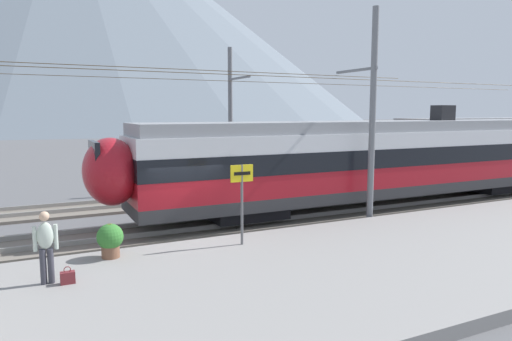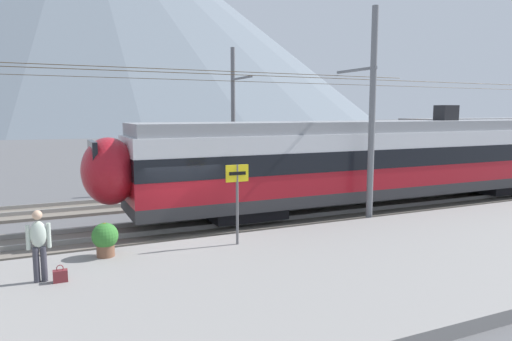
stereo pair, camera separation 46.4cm
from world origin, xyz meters
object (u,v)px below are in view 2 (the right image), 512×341
(handbag_beside_passenger, at_px, (60,276))
(potted_plant_platform_edge, at_px, (105,237))
(train_near_platform, at_px, (377,159))
(catenary_mast_far_side, at_px, (234,116))
(catenary_mast_mid, at_px, (370,114))
(passenger_walking, at_px, (39,242))
(platform_sign, at_px, (237,186))

(handbag_beside_passenger, height_order, potted_plant_platform_edge, potted_plant_platform_edge)
(train_near_platform, relative_size, catenary_mast_far_side, 0.61)
(train_near_platform, relative_size, handbag_beside_passenger, 58.30)
(catenary_mast_mid, xyz_separation_m, catenary_mast_far_side, (-1.66, 9.33, -0.14))
(train_near_platform, bearing_deg, catenary_mast_far_side, 116.59)
(catenary_mast_mid, height_order, handbag_beside_passenger, catenary_mast_mid)
(catenary_mast_far_side, bearing_deg, handbag_beside_passenger, -127.51)
(train_near_platform, relative_size, passenger_walking, 14.13)
(train_near_platform, bearing_deg, potted_plant_platform_edge, -165.13)
(catenary_mast_far_side, distance_m, platform_sign, 11.88)
(catenary_mast_far_side, xyz_separation_m, handbag_beside_passenger, (-9.23, -12.02, -3.57))
(train_near_platform, height_order, potted_plant_platform_edge, train_near_platform)
(platform_sign, bearing_deg, passenger_walking, -170.04)
(platform_sign, relative_size, handbag_beside_passenger, 5.82)
(train_near_platform, bearing_deg, platform_sign, -156.21)
(catenary_mast_mid, relative_size, platform_sign, 16.29)
(catenary_mast_mid, relative_size, potted_plant_platform_edge, 41.67)
(catenary_mast_far_side, xyz_separation_m, potted_plant_platform_edge, (-8.04, -10.47, -3.19))
(platform_sign, distance_m, handbag_beside_passenger, 5.29)
(catenary_mast_far_side, relative_size, potted_plant_platform_edge, 41.67)
(passenger_walking, xyz_separation_m, handbag_beside_passenger, (0.41, -0.21, -0.80))
(handbag_beside_passenger, bearing_deg, potted_plant_platform_edge, 52.55)
(catenary_mast_mid, distance_m, catenary_mast_far_side, 9.48)
(train_near_platform, relative_size, platform_sign, 10.01)
(catenary_mast_mid, xyz_separation_m, platform_sign, (-5.99, -1.55, -2.11))
(catenary_mast_far_side, distance_m, passenger_walking, 15.50)
(train_near_platform, height_order, platform_sign, train_near_platform)
(platform_sign, xyz_separation_m, passenger_walking, (-5.32, -0.93, -0.80))
(catenary_mast_mid, height_order, passenger_walking, catenary_mast_mid)
(platform_sign, bearing_deg, potted_plant_platform_edge, 173.64)
(catenary_mast_far_side, bearing_deg, platform_sign, -111.65)
(catenary_mast_mid, relative_size, passenger_walking, 22.99)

